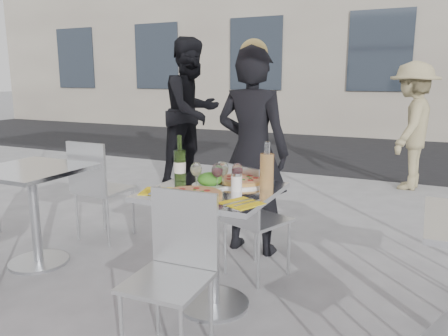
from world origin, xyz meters
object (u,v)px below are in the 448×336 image
at_px(pizza_near, 192,194).
at_px(salad_plate, 210,181).
at_px(pedestrian_b, 411,126).
at_px(wineglass_white_a, 196,170).
at_px(sugar_shaker, 236,182).
at_px(chair_near, 175,260).
at_px(wineglass_white_b, 223,170).
at_px(carafe, 267,171).
at_px(pizza_far, 242,181).
at_px(wineglass_red_a, 217,171).
at_px(wineglass_red_b, 237,171).
at_px(main_table, 213,223).
at_px(chair_far, 249,212).
at_px(pedestrian_a, 192,111).
at_px(napkin_left, 157,191).
at_px(side_chair_lfar, 97,183).
at_px(woman_diner, 252,152).
at_px(wine_bottle, 180,164).
at_px(napkin_right, 242,203).
at_px(side_table_left, 33,195).

relative_size(pizza_near, salad_plate, 1.56).
height_order(pedestrian_b, wineglass_white_a, pedestrian_b).
bearing_deg(salad_plate, sugar_shaker, -10.02).
bearing_deg(chair_near, wineglass_white_b, 86.75).
distance_m(carafe, wineglass_white_b, 0.27).
distance_m(salad_plate, carafe, 0.36).
xyz_separation_m(pizza_near, pizza_far, (0.13, 0.41, 0.01)).
distance_m(wineglass_white_a, wineglass_red_a, 0.13).
bearing_deg(wineglass_red_b, main_table, -152.97).
bearing_deg(chair_far, pedestrian_b, -83.25).
bearing_deg(pedestrian_a, napkin_left, -137.35).
xyz_separation_m(pizza_near, wineglass_white_a, (-0.07, 0.17, 0.10)).
bearing_deg(chair_near, side_chair_lfar, 141.25).
distance_m(side_chair_lfar, wineglass_red_a, 1.58).
bearing_deg(main_table, wineglass_red_b, 27.03).
bearing_deg(pizza_far, sugar_shaker, -76.05).
height_order(pizza_near, carafe, carafe).
bearing_deg(pizza_far, napkin_left, -132.15).
distance_m(main_table, woman_diner, 1.00).
relative_size(side_chair_lfar, wineglass_red_b, 5.58).
bearing_deg(woman_diner, wineglass_red_b, 108.03).
xyz_separation_m(chair_far, sugar_shaker, (0.09, -0.43, 0.31)).
distance_m(woman_diner, wineglass_white_a, 0.97).
relative_size(salad_plate, wine_bottle, 0.75).
height_order(main_table, side_chair_lfar, side_chair_lfar).
bearing_deg(chair_far, napkin_left, 84.93).
distance_m(pizza_far, napkin_left, 0.54).
xyz_separation_m(chair_far, napkin_right, (0.22, -0.65, 0.26)).
bearing_deg(salad_plate, pizza_near, -87.79).
bearing_deg(sugar_shaker, pedestrian_a, 123.42).
bearing_deg(side_table_left, napkin_right, -6.56).
distance_m(side_chair_lfar, woman_diner, 1.36).
bearing_deg(wine_bottle, napkin_left, -87.14).
xyz_separation_m(woman_diner, wineglass_red_b, (0.25, -0.89, 0.04)).
height_order(pedestrian_a, carafe, pedestrian_a).
relative_size(salad_plate, wineglass_red_a, 1.40).
distance_m(chair_far, pizza_far, 0.36).
height_order(salad_plate, carafe, carafe).
xyz_separation_m(sugar_shaker, wineglass_white_a, (-0.25, -0.03, 0.06)).
xyz_separation_m(chair_far, pedestrian_b, (0.88, 3.29, 0.31)).
height_order(pizza_far, napkin_left, pizza_far).
xyz_separation_m(pizza_near, salad_plate, (-0.01, 0.24, 0.03)).
xyz_separation_m(pedestrian_a, pizza_far, (1.83, -2.66, -0.19)).
distance_m(main_table, wineglass_red_a, 0.32).
bearing_deg(woman_diner, chair_near, 98.03).
bearing_deg(chair_near, wineglass_red_b, 76.92).
distance_m(chair_near, side_chair_lfar, 1.78).
relative_size(main_table, napkin_right, 3.13).
bearing_deg(napkin_left, wine_bottle, 75.83).
distance_m(salad_plate, wineglass_red_a, 0.11).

